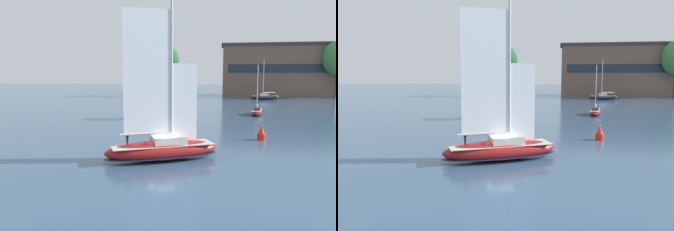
% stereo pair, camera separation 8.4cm
% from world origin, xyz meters
% --- Properties ---
extents(ground_plane, '(400.00, 400.00, 0.00)m').
position_xyz_m(ground_plane, '(0.00, 0.00, 0.00)').
color(ground_plane, '#385675').
extents(waterfront_building, '(37.55, 14.98, 18.15)m').
position_xyz_m(waterfront_building, '(23.65, 91.61, 9.11)').
color(waterfront_building, brown).
rests_on(waterfront_building, ground).
extents(tree_shore_center, '(5.81, 5.81, 11.95)m').
position_xyz_m(tree_shore_center, '(-24.86, 82.64, 8.37)').
color(tree_shore_center, '#4C3828').
rests_on(tree_shore_center, ground).
extents(tree_shore_right, '(8.42, 8.42, 17.33)m').
position_xyz_m(tree_shore_right, '(-13.44, 81.11, 12.13)').
color(tree_shore_right, '#4C3828').
rests_on(tree_shore_right, ground).
extents(sailboat_main, '(11.28, 7.66, 15.17)m').
position_xyz_m(sailboat_main, '(0.02, 0.01, 1.18)').
color(sailboat_main, maroon).
rests_on(sailboat_main, ground).
extents(sailboat_moored_near_marina, '(9.18, 4.49, 12.16)m').
position_xyz_m(sailboat_moored_near_marina, '(18.27, 73.38, 0.82)').
color(sailboat_moored_near_marina, '#232328').
rests_on(sailboat_moored_near_marina, ground).
extents(sailboat_moored_mid_channel, '(3.02, 7.21, 9.63)m').
position_xyz_m(sailboat_moored_mid_channel, '(12.14, 35.68, 0.66)').
color(sailboat_moored_mid_channel, maroon).
rests_on(sailboat_moored_mid_channel, ground).
extents(sailboat_moored_far_slip, '(4.38, 6.91, 9.25)m').
position_xyz_m(sailboat_moored_far_slip, '(-2.27, 28.02, 0.78)').
color(sailboat_moored_far_slip, '#232328').
rests_on(sailboat_moored_far_slip, ground).
extents(channel_buoy, '(1.05, 1.05, 1.90)m').
position_xyz_m(channel_buoy, '(10.24, 10.99, 0.75)').
color(channel_buoy, red).
rests_on(channel_buoy, ground).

